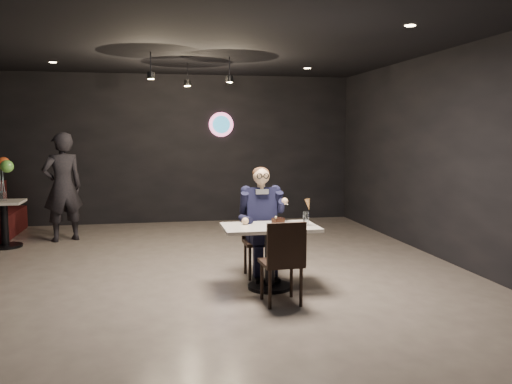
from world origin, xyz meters
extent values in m
plane|color=gray|center=(0.00, 0.00, 0.00)|extent=(9.00, 9.00, 0.00)
cube|color=black|center=(0.00, 2.00, 2.88)|extent=(1.40, 1.20, 0.36)
cube|color=white|center=(0.73, -0.56, 0.38)|extent=(1.10, 0.70, 0.75)
cube|color=black|center=(0.73, -0.01, 0.46)|extent=(0.42, 0.46, 0.92)
cube|color=black|center=(0.73, -1.12, 0.46)|extent=(0.44, 0.48, 0.92)
cube|color=black|center=(0.73, -0.01, 0.72)|extent=(0.60, 0.80, 1.44)
cylinder|color=white|center=(0.80, -0.66, 0.76)|extent=(0.21, 0.21, 0.01)
cube|color=black|center=(0.80, -0.67, 0.80)|extent=(0.15, 0.13, 0.09)
ellipsoid|color=#378E2E|center=(0.77, -0.68, 0.84)|extent=(0.07, 0.04, 0.01)
cylinder|color=silver|center=(1.15, -0.60, 0.83)|extent=(0.07, 0.07, 0.16)
cone|color=#B77C4B|center=(1.17, -0.63, 1.00)|extent=(0.08, 0.08, 0.13)
cube|color=#4C1310|center=(-3.25, 3.50, 0.46)|extent=(0.46, 1.85, 0.93)
cube|color=white|center=(-2.95, 2.50, 0.37)|extent=(0.59, 0.59, 0.74)
cylinder|color=silver|center=(-2.95, 2.50, 0.83)|extent=(0.10, 0.10, 0.16)
cube|color=gold|center=(-2.95, 2.50, 1.20)|extent=(0.36, 0.36, 0.60)
imported|color=black|center=(-2.10, 2.88, 0.92)|extent=(0.80, 0.69, 1.84)
camera|label=1|loc=(-0.60, -6.66, 1.83)|focal=38.00mm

